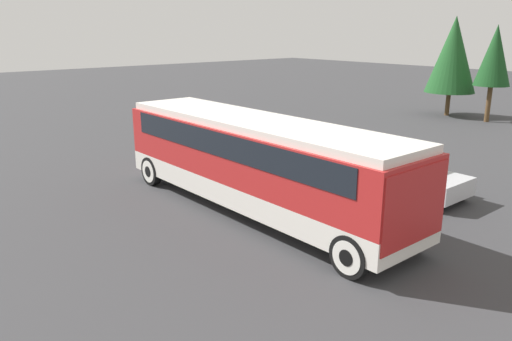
{
  "coord_description": "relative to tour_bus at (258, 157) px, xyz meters",
  "views": [
    {
      "loc": [
        11.22,
        -9.47,
        5.5
      ],
      "look_at": [
        0.0,
        0.0,
        1.31
      ],
      "focal_mm": 35.0,
      "sensor_mm": 36.0,
      "label": 1
    }
  ],
  "objects": [
    {
      "name": "tour_bus",
      "position": [
        0.0,
        0.0,
        0.0
      ],
      "size": [
        11.06,
        2.62,
        2.91
      ],
      "color": "silver",
      "rests_on": "ground_plane"
    },
    {
      "name": "tree_center",
      "position": [
        -2.84,
        20.77,
        2.17
      ],
      "size": [
        2.07,
        2.07,
        5.74
      ],
      "color": "brown",
      "rests_on": "ground_plane"
    },
    {
      "name": "tree_right",
      "position": [
        -5.65,
        21.11,
        2.13
      ],
      "size": [
        3.15,
        3.15,
        6.29
      ],
      "color": "brown",
      "rests_on": "ground_plane"
    },
    {
      "name": "parked_car_near",
      "position": [
        1.64,
        5.01,
        -1.05
      ],
      "size": [
        4.52,
        1.93,
        1.42
      ],
      "color": "#BCBCC1",
      "rests_on": "ground_plane"
    },
    {
      "name": "ground_plane",
      "position": [
        -0.1,
        -0.0,
        -1.76
      ],
      "size": [
        120.0,
        120.0,
        0.0
      ],
      "primitive_type": "plane",
      "color": "#38383A"
    },
    {
      "name": "parked_car_mid",
      "position": [
        -4.12,
        5.38,
        -1.08
      ],
      "size": [
        4.14,
        1.83,
        1.38
      ],
      "color": "black",
      "rests_on": "ground_plane"
    }
  ]
}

